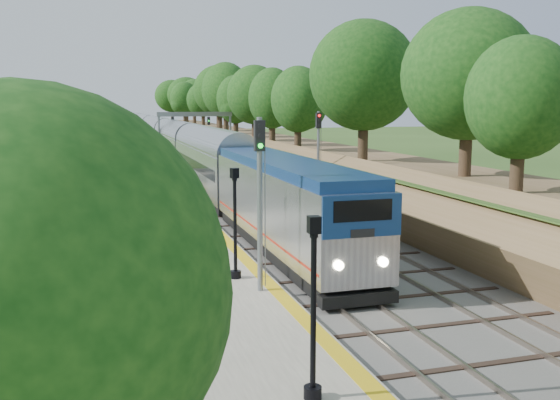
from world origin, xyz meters
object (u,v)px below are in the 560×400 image
object	(u,v)px
lamppost_far	(235,230)
signal_farside	(318,149)
signal_gantry	(195,124)
train	(167,145)
lamppost_mid	(313,319)
signal_platform	(260,186)
station_building	(7,150)

from	to	relation	value
lamppost_far	signal_farside	bearing A→B (deg)	60.35
signal_gantry	train	xyz separation A→B (m)	(-2.47, 6.48, -2.62)
lamppost_far	signal_gantry	bearing A→B (deg)	82.82
lamppost_mid	signal_platform	bearing A→B (deg)	83.25
signal_gantry	signal_platform	world-z (taller)	signal_platform
signal_gantry	lamppost_far	distance (m)	47.06
train	signal_farside	bearing A→B (deg)	-80.29
signal_gantry	lamppost_mid	distance (m)	57.38
train	lamppost_far	world-z (taller)	lamppost_far
signal_gantry	lamppost_mid	size ratio (longest dim) A/B	1.96
lamppost_far	train	bearing A→B (deg)	86.33
station_building	signal_platform	bearing A→B (deg)	-64.70
signal_gantry	lamppost_far	bearing A→B (deg)	-97.18
signal_platform	signal_farside	distance (m)	20.81
train	lamppost_mid	distance (m)	63.57
station_building	signal_platform	size ratio (longest dim) A/B	1.37
signal_farside	station_building	bearing A→B (deg)	166.75
signal_gantry	lamppost_far	size ratio (longest dim) A/B	1.94
signal_gantry	signal_platform	distance (m)	48.77
station_building	signal_gantry	bearing A→B (deg)	56.62
signal_farside	lamppost_far	bearing A→B (deg)	-119.65
lamppost_mid	signal_farside	bearing A→B (deg)	69.63
station_building	lamppost_far	xyz separation A→B (m)	(10.59, -21.63, -1.78)
station_building	signal_platform	distance (m)	25.97
lamppost_far	signal_farside	size ratio (longest dim) A/B	0.67
signal_platform	signal_farside	size ratio (longest dim) A/B	0.97
station_building	lamppost_mid	distance (m)	33.58
signal_gantry	lamppost_far	world-z (taller)	signal_gantry
signal_platform	lamppost_mid	bearing A→B (deg)	-96.75
station_building	signal_gantry	size ratio (longest dim) A/B	1.02
signal_gantry	lamppost_mid	xyz separation A→B (m)	(-6.38, -56.97, -2.52)
station_building	signal_farside	size ratio (longest dim) A/B	1.32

